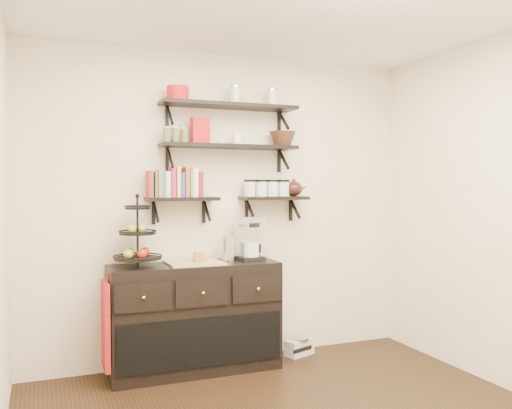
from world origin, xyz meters
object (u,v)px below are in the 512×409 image
at_px(fruit_stand, 138,243).
at_px(coffee_maker, 249,239).
at_px(radio, 299,346).
at_px(sideboard, 195,317).

xyz_separation_m(fruit_stand, coffee_maker, (0.96, 0.02, -0.01)).
bearing_deg(fruit_stand, coffee_maker, 1.30).
distance_m(fruit_stand, coffee_maker, 0.96).
distance_m(coffee_maker, radio, 1.12).
bearing_deg(fruit_stand, sideboard, -0.53).
bearing_deg(coffee_maker, fruit_stand, 176.68).
relative_size(fruit_stand, radio, 1.84).
xyz_separation_m(sideboard, radio, (1.00, 0.06, -0.37)).
relative_size(coffee_maker, radio, 1.27).
relative_size(sideboard, radio, 4.65).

